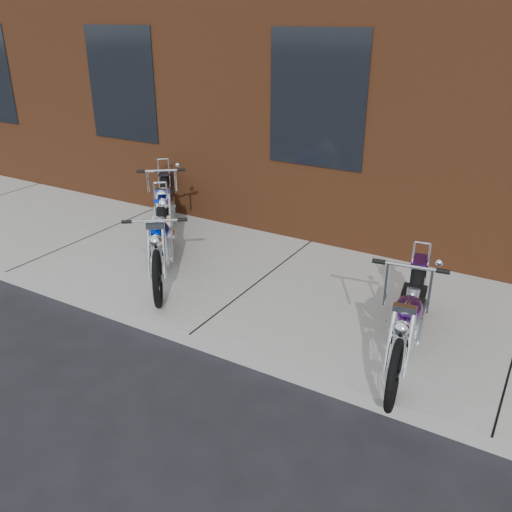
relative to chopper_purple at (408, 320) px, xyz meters
The scene contains 5 objects.
ground 2.27m from the chopper_purple, 159.08° to the right, with size 120.00×120.00×0.00m, color #232328.
sidewalk 2.23m from the chopper_purple, 160.89° to the left, with size 22.00×3.00×0.15m, color gray.
chopper_purple is the anchor object (origin of this frame).
chopper_blue 3.28m from the chopper_purple, behind, with size 1.50×1.94×1.02m.
chopper_third 4.30m from the chopper_purple, 161.71° to the left, with size 1.55×1.89×1.19m.
Camera 1 is at (3.08, -3.84, 3.22)m, focal length 38.00 mm.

